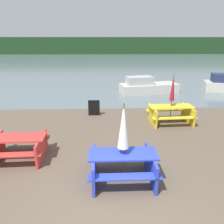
% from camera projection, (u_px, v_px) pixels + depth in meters
% --- Properties ---
extents(ground_plane, '(60.00, 60.00, 0.00)m').
position_uv_depth(ground_plane, '(115.00, 208.00, 4.80)').
color(ground_plane, brown).
extents(water, '(60.00, 50.00, 0.00)m').
position_uv_depth(water, '(106.00, 62.00, 35.36)').
color(water, slate).
rests_on(water, ground_plane).
extents(far_treeline, '(80.00, 1.60, 4.00)m').
position_uv_depth(far_treeline, '(105.00, 46.00, 53.68)').
color(far_treeline, '#1E3D1E').
rests_on(far_treeline, water).
extents(picnic_table_blue, '(1.77, 1.40, 0.78)m').
position_uv_depth(picnic_table_blue, '(123.00, 164.00, 5.65)').
color(picnic_table_blue, blue).
rests_on(picnic_table_blue, ground_plane).
extents(picnic_table_red, '(1.74, 1.45, 0.73)m').
position_uv_depth(picnic_table_red, '(18.00, 145.00, 6.68)').
color(picnic_table_red, red).
rests_on(picnic_table_red, ground_plane).
extents(picnic_table_yellow, '(1.96, 1.47, 0.78)m').
position_uv_depth(picnic_table_yellow, '(171.00, 113.00, 9.58)').
color(picnic_table_yellow, yellow).
rests_on(picnic_table_yellow, ground_plane).
extents(umbrella_white, '(0.29, 0.29, 2.12)m').
position_uv_depth(umbrella_white, '(123.00, 126.00, 5.31)').
color(umbrella_white, brown).
rests_on(umbrella_white, ground_plane).
extents(umbrella_crimson, '(0.21, 0.21, 2.17)m').
position_uv_depth(umbrella_crimson, '(173.00, 88.00, 9.23)').
color(umbrella_crimson, brown).
rests_on(umbrella_crimson, ground_plane).
extents(boat, '(4.14, 2.18, 1.14)m').
position_uv_depth(boat, '(147.00, 87.00, 15.01)').
color(boat, beige).
rests_on(boat, water).
extents(signboard, '(0.55, 0.08, 0.75)m').
position_uv_depth(signboard, '(94.00, 108.00, 10.56)').
color(signboard, black).
rests_on(signboard, ground_plane).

